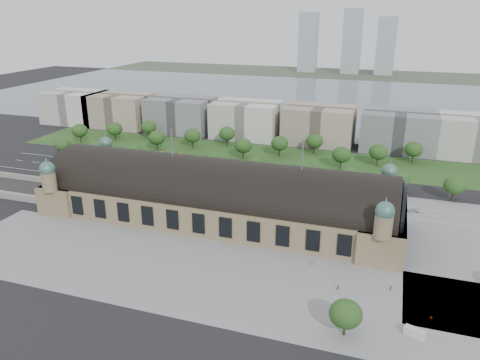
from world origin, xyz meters
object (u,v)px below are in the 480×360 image
(parked_car_2, at_px, (146,186))
(pedestrian_1, at_px, (338,287))
(traffic_car_6, at_px, (413,210))
(parked_car_6, at_px, (151,185))
(traffic_car_0, at_px, (51,168))
(traffic_car_5, at_px, (346,191))
(bus_west, at_px, (196,184))
(bus_east, at_px, (304,199))
(parked_car_5, at_px, (154,188))
(van_south, at_px, (413,332))
(parked_car_4, at_px, (175,190))
(traffic_car_2, at_px, (134,180))
(parked_car_0, at_px, (134,186))
(pedestrian_0, at_px, (311,263))
(pedestrian_3, at_px, (431,318))
(parked_car_1, at_px, (133,186))
(bus_mid, at_px, (263,191))
(traffic_car_1, at_px, (125,169))
(parked_car_3, at_px, (151,188))
(petrol_station, at_px, (172,156))
(traffic_car_3, at_px, (213,179))
(pedestrian_2, at_px, (391,289))

(parked_car_2, distance_m, pedestrian_1, 118.88)
(traffic_car_6, xyz_separation_m, parked_car_6, (-124.13, -8.41, 0.03))
(traffic_car_0, distance_m, traffic_car_5, 159.69)
(bus_west, relative_size, bus_east, 1.04)
(parked_car_5, xyz_separation_m, van_south, (119.94, -75.45, 0.32))
(parked_car_4, bearing_deg, pedestrian_1, 27.69)
(traffic_car_2, bearing_deg, parked_car_0, 24.76)
(parked_car_4, bearing_deg, parked_car_6, -128.83)
(pedestrian_0, height_order, pedestrian_3, pedestrian_0)
(traffic_car_0, height_order, parked_car_1, traffic_car_0)
(bus_mid, height_order, pedestrian_0, bus_mid)
(parked_car_5, height_order, pedestrian_1, pedestrian_1)
(van_south, xyz_separation_m, pedestrian_0, (-33.01, 27.99, -0.21))
(parked_car_2, height_order, parked_car_4, parked_car_2)
(traffic_car_1, height_order, pedestrian_3, pedestrian_3)
(parked_car_2, bearing_deg, pedestrian_1, 30.22)
(parked_car_3, xyz_separation_m, bus_east, (74.55, 7.74, 1.01))
(traffic_car_2, xyz_separation_m, parked_car_1, (3.82, -7.49, -0.14))
(petrol_station, bearing_deg, traffic_car_3, -33.06)
(traffic_car_0, bearing_deg, parked_car_4, 82.68)
(pedestrian_1, bearing_deg, van_south, -72.74)
(parked_car_0, distance_m, pedestrian_2, 136.00)
(parked_car_6, bearing_deg, traffic_car_0, -119.74)
(traffic_car_6, height_order, parked_car_0, traffic_car_6)
(traffic_car_5, distance_m, parked_car_4, 82.78)
(pedestrian_1, bearing_deg, parked_car_2, 112.01)
(traffic_car_1, bearing_deg, pedestrian_0, -113.60)
(petrol_station, relative_size, parked_car_4, 3.44)
(traffic_car_3, distance_m, parked_car_0, 40.26)
(bus_east, xyz_separation_m, pedestrian_1, (24.26, -67.34, -0.90))
(traffic_car_5, bearing_deg, traffic_car_3, 92.51)
(parked_car_5, bearing_deg, parked_car_0, -111.24)
(traffic_car_2, height_order, parked_car_5, parked_car_5)
(pedestrian_3, bearing_deg, traffic_car_6, -101.13)
(bus_mid, height_order, bus_east, bus_east)
(parked_car_5, distance_m, bus_mid, 54.17)
(bus_west, bearing_deg, parked_car_4, 142.28)
(traffic_car_3, distance_m, parked_car_3, 32.45)
(bus_west, bearing_deg, parked_car_1, 111.32)
(traffic_car_5, distance_m, parked_car_3, 95.00)
(parked_car_1, bearing_deg, traffic_car_1, -167.08)
(parked_car_2, height_order, van_south, van_south)
(parked_car_1, distance_m, bus_mid, 65.42)
(traffic_car_2, height_order, pedestrian_0, pedestrian_0)
(traffic_car_5, distance_m, van_south, 105.46)
(petrol_station, bearing_deg, bus_west, -49.08)
(parked_car_3, relative_size, pedestrian_0, 2.49)
(parked_car_4, height_order, parked_car_5, parked_car_5)
(traffic_car_1, distance_m, traffic_car_6, 150.58)
(traffic_car_6, relative_size, bus_west, 0.42)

